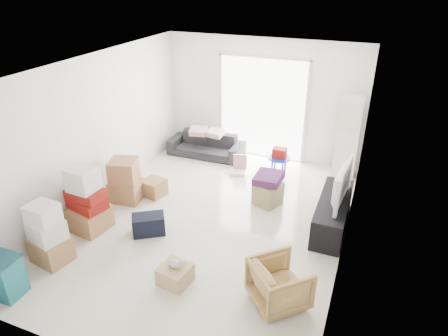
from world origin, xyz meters
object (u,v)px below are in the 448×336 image
at_px(sofa, 206,142).
at_px(armchair, 280,282).
at_px(ac_tower, 348,137).
at_px(tv_console, 332,213).
at_px(television, 335,196).
at_px(ottoman, 268,193).
at_px(kids_table, 279,156).
at_px(wood_crate, 175,274).
at_px(storage_bins, 1,275).

bearing_deg(sofa, armchair, -55.49).
relative_size(ac_tower, tv_console, 1.08).
xyz_separation_m(television, armchair, (-0.40, -2.02, -0.26)).
bearing_deg(ottoman, ac_tower, 55.26).
distance_m(tv_console, sofa, 3.69).
distance_m(armchair, kids_table, 3.72).
height_order(kids_table, wood_crate, kids_table).
distance_m(television, kids_table, 2.08).
xyz_separation_m(ottoman, kids_table, (-0.12, 1.25, 0.21)).
bearing_deg(wood_crate, ottoman, 76.24).
relative_size(ac_tower, storage_bins, 2.84).
distance_m(armchair, storage_bins, 3.71).
xyz_separation_m(ac_tower, armchair, (-0.35, -4.04, -0.53)).
bearing_deg(storage_bins, sofa, 81.97).
bearing_deg(television, armchair, 173.49).
distance_m(tv_console, storage_bins, 5.08).
height_order(television, storage_bins, television).
relative_size(television, wood_crate, 2.72).
height_order(sofa, wood_crate, sofa).
xyz_separation_m(sofa, wood_crate, (1.33, -4.07, -0.21)).
distance_m(tv_console, ottoman, 1.27).
xyz_separation_m(television, sofa, (-3.18, 1.87, -0.27)).
distance_m(armchair, wood_crate, 1.47).
bearing_deg(armchair, television, -54.66).
bearing_deg(tv_console, television, 0.00).
height_order(sofa, ottoman, sofa).
bearing_deg(tv_console, wood_crate, -130.03).
height_order(tv_console, kids_table, kids_table).
bearing_deg(ac_tower, sofa, -177.25).
relative_size(television, armchair, 1.59).
height_order(television, ottoman, television).
bearing_deg(wood_crate, storage_bins, -152.91).
xyz_separation_m(ac_tower, ottoman, (-1.18, -1.70, -0.66)).
bearing_deg(television, storage_bins, 134.35).
xyz_separation_m(storage_bins, kids_table, (2.55, 4.82, 0.11)).
xyz_separation_m(tv_console, television, (0.00, 0.00, 0.34)).
bearing_deg(tv_console, ottoman, 165.42).
bearing_deg(tv_console, ac_tower, 91.42).
distance_m(ac_tower, storage_bins, 6.55).
bearing_deg(television, sofa, 64.09).
relative_size(sofa, wood_crate, 4.34).
bearing_deg(television, tv_console, 0.00).
relative_size(television, sofa, 0.63).
xyz_separation_m(ac_tower, sofa, (-3.13, -0.15, -0.53)).
height_order(tv_console, wood_crate, tv_console).
height_order(television, sofa, sofa).
bearing_deg(wood_crate, tv_console, 49.97).
bearing_deg(kids_table, ottoman, -84.65).
height_order(armchair, storage_bins, armchair).
distance_m(ac_tower, kids_table, 1.44).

